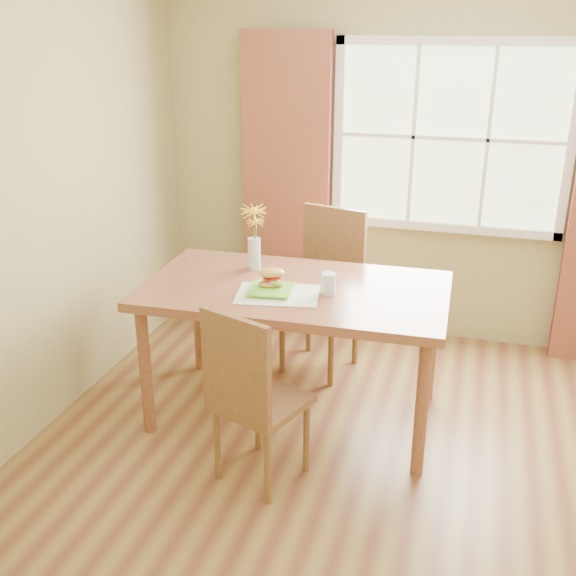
# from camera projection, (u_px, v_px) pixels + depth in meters

# --- Properties ---
(room) EXTENTS (4.24, 3.84, 2.74)m
(room) POSITION_uv_depth(u_px,v_px,m) (420.00, 237.00, 3.01)
(room) COLOR olive
(room) RESTS_ON ground
(window) EXTENTS (1.62, 0.06, 1.32)m
(window) POSITION_uv_depth(u_px,v_px,m) (450.00, 138.00, 4.62)
(window) COLOR beige
(window) RESTS_ON room
(curtain_left) EXTENTS (0.65, 0.08, 2.20)m
(curtain_left) POSITION_uv_depth(u_px,v_px,m) (286.00, 188.00, 4.99)
(curtain_left) COLOR maroon
(curtain_left) RESTS_ON room
(dining_table) EXTENTS (1.75, 1.01, 0.84)m
(dining_table) POSITION_uv_depth(u_px,v_px,m) (295.00, 300.00, 3.87)
(dining_table) COLOR brown
(dining_table) RESTS_ON room
(chair_near) EXTENTS (0.53, 0.53, 0.98)m
(chair_near) POSITION_uv_depth(u_px,v_px,m) (251.00, 392.00, 3.33)
(chair_near) COLOR brown
(chair_near) RESTS_ON room
(chair_far) EXTENTS (0.56, 0.56, 1.10)m
(chair_far) POSITION_uv_depth(u_px,v_px,m) (327.00, 282.00, 4.55)
(chair_far) COLOR brown
(chair_far) RESTS_ON room
(placemat) EXTENTS (0.50, 0.40, 0.01)m
(placemat) POSITION_uv_depth(u_px,v_px,m) (278.00, 294.00, 3.71)
(placemat) COLOR beige
(placemat) RESTS_ON dining_table
(plate) EXTENTS (0.26, 0.26, 0.01)m
(plate) POSITION_uv_depth(u_px,v_px,m) (271.00, 291.00, 3.74)
(plate) COLOR #6DCA32
(plate) RESTS_ON placemat
(croissant_sandwich) EXTENTS (0.18, 0.15, 0.11)m
(croissant_sandwich) POSITION_uv_depth(u_px,v_px,m) (271.00, 278.00, 3.76)
(croissant_sandwich) COLOR #E6B84E
(croissant_sandwich) RESTS_ON plate
(water_glass) EXTENTS (0.08, 0.08, 0.12)m
(water_glass) POSITION_uv_depth(u_px,v_px,m) (329.00, 284.00, 3.71)
(water_glass) COLOR silver
(water_glass) RESTS_ON dining_table
(flower_vase) EXTENTS (0.16, 0.16, 0.39)m
(flower_vase) POSITION_uv_depth(u_px,v_px,m) (254.00, 232.00, 4.03)
(flower_vase) COLOR silver
(flower_vase) RESTS_ON dining_table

